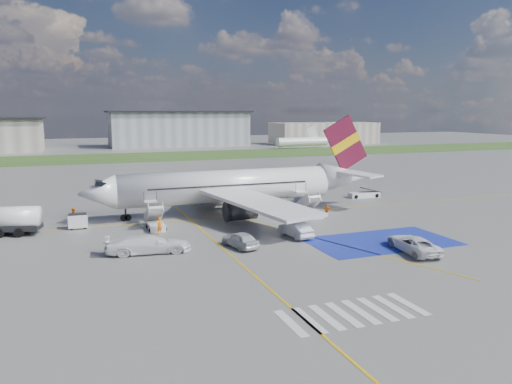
# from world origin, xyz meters

# --- Properties ---
(ground) EXTENTS (400.00, 400.00, 0.00)m
(ground) POSITION_xyz_m (0.00, 0.00, 0.00)
(ground) COLOR #60605E
(ground) RESTS_ON ground
(grass_strip) EXTENTS (400.00, 30.00, 0.01)m
(grass_strip) POSITION_xyz_m (0.00, 95.00, 0.01)
(grass_strip) COLOR #2D4C1E
(grass_strip) RESTS_ON ground
(taxiway_line_main) EXTENTS (120.00, 0.20, 0.01)m
(taxiway_line_main) POSITION_xyz_m (0.00, 12.00, 0.01)
(taxiway_line_main) COLOR gold
(taxiway_line_main) RESTS_ON ground
(taxiway_line_cross) EXTENTS (0.20, 60.00, 0.01)m
(taxiway_line_cross) POSITION_xyz_m (-5.00, -10.00, 0.01)
(taxiway_line_cross) COLOR gold
(taxiway_line_cross) RESTS_ON ground
(taxiway_line_diag) EXTENTS (20.71, 56.45, 0.01)m
(taxiway_line_diag) POSITION_xyz_m (0.00, 12.00, 0.01)
(taxiway_line_diag) COLOR gold
(taxiway_line_diag) RESTS_ON ground
(staging_box) EXTENTS (14.00, 8.00, 0.01)m
(staging_box) POSITION_xyz_m (10.00, -4.00, 0.01)
(staging_box) COLOR navy
(staging_box) RESTS_ON ground
(crosswalk) EXTENTS (9.00, 4.00, 0.01)m
(crosswalk) POSITION_xyz_m (-1.80, -18.00, 0.01)
(crosswalk) COLOR silver
(crosswalk) RESTS_ON ground
(terminal_centre) EXTENTS (48.00, 18.00, 12.00)m
(terminal_centre) POSITION_xyz_m (20.00, 135.00, 6.00)
(terminal_centre) COLOR gray
(terminal_centre) RESTS_ON ground
(terminal_east) EXTENTS (40.00, 16.00, 8.00)m
(terminal_east) POSITION_xyz_m (75.00, 128.00, 4.00)
(terminal_east) COLOR gray
(terminal_east) RESTS_ON ground
(airliner) EXTENTS (36.81, 32.95, 11.92)m
(airliner) POSITION_xyz_m (1.51, 14.00, 3.39)
(airliner) COLOR silver
(airliner) RESTS_ON ground
(airstairs_fwd) EXTENTS (1.90, 5.20, 3.60)m
(airstairs_fwd) POSITION_xyz_m (-9.50, 8.70, 0.62)
(airstairs_fwd) COLOR silver
(airstairs_fwd) RESTS_ON ground
(airstairs_aft) EXTENTS (1.90, 5.20, 3.60)m
(airstairs_aft) POSITION_xyz_m (9.00, 8.70, 0.62)
(airstairs_aft) COLOR silver
(airstairs_aft) RESTS_ON ground
(gpu_cart) EXTENTS (2.00, 1.32, 1.64)m
(gpu_cart) POSITION_xyz_m (-17.19, 11.98, 0.74)
(gpu_cart) COLOR silver
(gpu_cart) RESTS_ON ground
(belt_loader) EXTENTS (4.94, 1.99, 1.46)m
(belt_loader) POSITION_xyz_m (22.23, 17.93, 0.36)
(belt_loader) COLOR silver
(belt_loader) RESTS_ON ground
(car_silver_a) EXTENTS (2.75, 4.65, 1.49)m
(car_silver_a) POSITION_xyz_m (-3.38, -1.19, 0.74)
(car_silver_a) COLOR silver
(car_silver_a) RESTS_ON ground
(car_silver_b) EXTENTS (2.03, 4.71, 1.51)m
(car_silver_b) POSITION_xyz_m (3.06, 0.56, 0.75)
(car_silver_b) COLOR silver
(car_silver_b) RESTS_ON ground
(van_white_a) EXTENTS (3.13, 5.44, 1.93)m
(van_white_a) POSITION_xyz_m (10.57, -7.99, 0.96)
(van_white_a) COLOR white
(van_white_a) RESTS_ON ground
(van_white_b) EXTENTS (5.79, 2.90, 2.18)m
(van_white_b) POSITION_xyz_m (-11.59, -0.09, 1.09)
(van_white_b) COLOR white
(van_white_b) RESTS_ON ground
(crew_fwd) EXTENTS (0.78, 0.74, 1.80)m
(crew_fwd) POSITION_xyz_m (-9.45, 6.46, 0.90)
(crew_fwd) COLOR orange
(crew_fwd) RESTS_ON ground
(crew_nose) EXTENTS (1.01, 1.12, 1.88)m
(crew_nose) POSITION_xyz_m (-17.60, 13.98, 0.94)
(crew_nose) COLOR orange
(crew_nose) RESTS_ON ground
(crew_aft) EXTENTS (0.81, 0.96, 1.54)m
(crew_aft) POSITION_xyz_m (10.49, 7.73, 0.77)
(crew_aft) COLOR orange
(crew_aft) RESTS_ON ground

